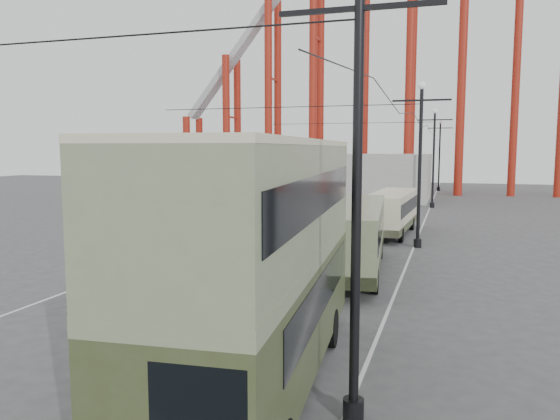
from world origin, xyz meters
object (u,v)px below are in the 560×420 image
(double_decker_bus, at_px, (262,252))
(single_decker_green, at_px, (353,234))
(single_decker_cream, at_px, (392,211))
(pedestrian, at_px, (303,277))
(lamp_post_near, at_px, (359,32))

(double_decker_bus, bearing_deg, single_decker_green, 85.78)
(single_decker_green, distance_m, single_decker_cream, 11.59)
(single_decker_green, bearing_deg, single_decker_cream, 81.78)
(double_decker_bus, distance_m, single_decker_green, 12.88)
(single_decker_cream, relative_size, pedestrian, 5.54)
(single_decker_green, bearing_deg, double_decker_bus, -95.25)
(single_decker_cream, bearing_deg, lamp_post_near, -82.86)
(double_decker_bus, xyz_separation_m, single_decker_green, (-0.10, 12.79, -1.52))
(lamp_post_near, relative_size, pedestrian, 6.59)
(lamp_post_near, bearing_deg, pedestrian, 111.57)
(lamp_post_near, bearing_deg, double_decker_bus, 157.55)
(double_decker_bus, bearing_deg, lamp_post_near, -27.11)
(single_decker_green, height_order, single_decker_cream, single_decker_green)
(single_decker_green, xyz_separation_m, pedestrian, (-1.02, -5.00, -0.93))
(lamp_post_near, xyz_separation_m, single_decker_cream, (-1.93, 25.34, -6.29))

